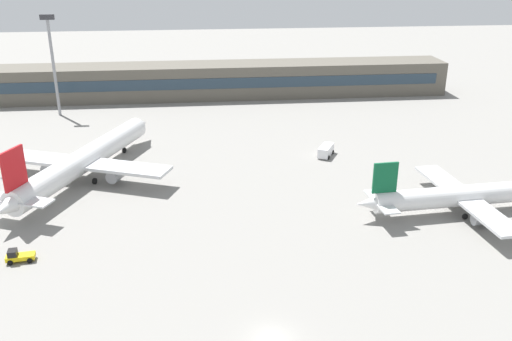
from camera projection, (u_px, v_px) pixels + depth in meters
name	position (u px, v px, depth m)	size (l,w,h in m)	color
ground_plane	(241.00, 187.00, 95.58)	(400.00, 400.00, 0.00)	gray
terminal_building	(222.00, 80.00, 152.55)	(123.02, 12.13, 9.00)	#5B564C
airplane_near	(471.00, 195.00, 85.74)	(37.26, 26.04, 9.20)	white
airplane_mid	(86.00, 159.00, 98.51)	(31.92, 44.46, 11.54)	silver
baggage_tug_yellow	(18.00, 256.00, 72.75)	(3.76, 2.18, 1.75)	yellow
service_van_white	(326.00, 150.00, 109.64)	(4.19, 5.53, 2.08)	white
floodlight_tower_west	(52.00, 58.00, 131.70)	(3.20, 0.80, 24.00)	gray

